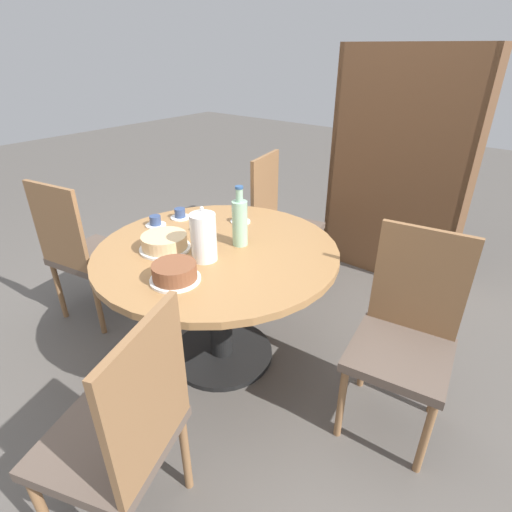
{
  "coord_description": "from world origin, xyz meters",
  "views": [
    {
      "loc": [
        1.29,
        -1.3,
        1.63
      ],
      "look_at": [
        0.0,
        0.32,
        0.53
      ],
      "focal_mm": 28.0,
      "sensor_mm": 36.0,
      "label": 1
    }
  ],
  "objects_px": {
    "cup_c": "(240,218)",
    "cake_second": "(175,273)",
    "cake_main": "(165,242)",
    "cup_b": "(180,214)",
    "cup_a": "(156,222)",
    "chair_d": "(406,334)",
    "bookshelf": "(398,174)",
    "chair_a": "(280,220)",
    "coffee_pot": "(203,236)",
    "chair_c": "(123,432)",
    "water_bottle": "(240,222)",
    "chair_b": "(83,250)"
  },
  "relations": [
    {
      "from": "bookshelf",
      "to": "cup_b",
      "type": "height_order",
      "value": "bookshelf"
    },
    {
      "from": "cup_b",
      "to": "water_bottle",
      "type": "bearing_deg",
      "value": -5.31
    },
    {
      "from": "cup_b",
      "to": "chair_a",
      "type": "bearing_deg",
      "value": 75.74
    },
    {
      "from": "cup_a",
      "to": "chair_d",
      "type": "bearing_deg",
      "value": 8.74
    },
    {
      "from": "coffee_pot",
      "to": "cake_second",
      "type": "relative_size",
      "value": 1.21
    },
    {
      "from": "cup_b",
      "to": "cup_c",
      "type": "distance_m",
      "value": 0.37
    },
    {
      "from": "chair_b",
      "to": "bookshelf",
      "type": "xyz_separation_m",
      "value": [
        1.26,
        1.84,
        0.29
      ]
    },
    {
      "from": "chair_d",
      "to": "cake_second",
      "type": "bearing_deg",
      "value": -155.75
    },
    {
      "from": "bookshelf",
      "to": "chair_d",
      "type": "bearing_deg",
      "value": 113.92
    },
    {
      "from": "water_bottle",
      "to": "cup_a",
      "type": "relative_size",
      "value": 2.71
    },
    {
      "from": "water_bottle",
      "to": "cup_a",
      "type": "height_order",
      "value": "water_bottle"
    },
    {
      "from": "chair_d",
      "to": "water_bottle",
      "type": "xyz_separation_m",
      "value": [
        -0.88,
        -0.1,
        0.34
      ]
    },
    {
      "from": "chair_b",
      "to": "cup_c",
      "type": "bearing_deg",
      "value": -154.84
    },
    {
      "from": "chair_d",
      "to": "cup_a",
      "type": "xyz_separation_m",
      "value": [
        -1.41,
        -0.22,
        0.24
      ]
    },
    {
      "from": "cake_main",
      "to": "cup_b",
      "type": "bearing_deg",
      "value": 127.51
    },
    {
      "from": "cup_a",
      "to": "cup_c",
      "type": "xyz_separation_m",
      "value": [
        0.35,
        0.34,
        0.0
      ]
    },
    {
      "from": "chair_c",
      "to": "cup_b",
      "type": "bearing_deg",
      "value": -160.84
    },
    {
      "from": "chair_b",
      "to": "cake_main",
      "type": "distance_m",
      "value": 0.78
    },
    {
      "from": "chair_a",
      "to": "chair_d",
      "type": "distance_m",
      "value": 1.4
    },
    {
      "from": "cup_a",
      "to": "water_bottle",
      "type": "bearing_deg",
      "value": 12.39
    },
    {
      "from": "chair_a",
      "to": "bookshelf",
      "type": "height_order",
      "value": "bookshelf"
    },
    {
      "from": "chair_a",
      "to": "coffee_pot",
      "type": "xyz_separation_m",
      "value": [
        0.29,
        -1.05,
        0.34
      ]
    },
    {
      "from": "chair_c",
      "to": "coffee_pot",
      "type": "xyz_separation_m",
      "value": [
        -0.36,
        0.76,
        0.34
      ]
    },
    {
      "from": "chair_d",
      "to": "bookshelf",
      "type": "distance_m",
      "value": 1.54
    },
    {
      "from": "bookshelf",
      "to": "cup_b",
      "type": "bearing_deg",
      "value": 61.61
    },
    {
      "from": "bookshelf",
      "to": "cup_b",
      "type": "xyz_separation_m",
      "value": [
        -0.78,
        -1.44,
        -0.06
      ]
    },
    {
      "from": "chair_b",
      "to": "chair_d",
      "type": "bearing_deg",
      "value": -176.83
    },
    {
      "from": "chair_c",
      "to": "cup_a",
      "type": "relative_size",
      "value": 8.23
    },
    {
      "from": "chair_a",
      "to": "coffee_pot",
      "type": "relative_size",
      "value": 3.51
    },
    {
      "from": "coffee_pot",
      "to": "cake_main",
      "type": "relative_size",
      "value": 1.05
    },
    {
      "from": "chair_a",
      "to": "cake_second",
      "type": "bearing_deg",
      "value": -176.63
    },
    {
      "from": "cake_second",
      "to": "bookshelf",
      "type": "bearing_deg",
      "value": 82.65
    },
    {
      "from": "coffee_pot",
      "to": "cup_b",
      "type": "relative_size",
      "value": 2.34
    },
    {
      "from": "cup_c",
      "to": "cake_second",
      "type": "bearing_deg",
      "value": -73.43
    },
    {
      "from": "cup_a",
      "to": "cup_c",
      "type": "relative_size",
      "value": 1.0
    },
    {
      "from": "chair_d",
      "to": "water_bottle",
      "type": "height_order",
      "value": "water_bottle"
    },
    {
      "from": "cup_c",
      "to": "water_bottle",
      "type": "bearing_deg",
      "value": -49.71
    },
    {
      "from": "cake_main",
      "to": "cup_c",
      "type": "xyz_separation_m",
      "value": [
        0.07,
        0.51,
        -0.01
      ]
    },
    {
      "from": "cake_main",
      "to": "cup_c",
      "type": "distance_m",
      "value": 0.51
    },
    {
      "from": "chair_a",
      "to": "cake_main",
      "type": "height_order",
      "value": "chair_a"
    },
    {
      "from": "cake_main",
      "to": "chair_b",
      "type": "bearing_deg",
      "value": -174.67
    },
    {
      "from": "chair_a",
      "to": "cup_b",
      "type": "relative_size",
      "value": 8.23
    },
    {
      "from": "chair_a",
      "to": "cup_c",
      "type": "relative_size",
      "value": 8.23
    },
    {
      "from": "chair_c",
      "to": "water_bottle",
      "type": "xyz_separation_m",
      "value": [
        -0.33,
        0.99,
        0.34
      ]
    },
    {
      "from": "cake_second",
      "to": "cup_b",
      "type": "xyz_separation_m",
      "value": [
        -0.53,
        0.5,
        -0.02
      ]
    },
    {
      "from": "coffee_pot",
      "to": "cup_c",
      "type": "height_order",
      "value": "coffee_pot"
    },
    {
      "from": "chair_a",
      "to": "coffee_pot",
      "type": "height_order",
      "value": "coffee_pot"
    },
    {
      "from": "chair_a",
      "to": "chair_d",
      "type": "relative_size",
      "value": 1.0
    },
    {
      "from": "chair_c",
      "to": "chair_d",
      "type": "relative_size",
      "value": 1.0
    },
    {
      "from": "water_bottle",
      "to": "cake_second",
      "type": "height_order",
      "value": "water_bottle"
    }
  ]
}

